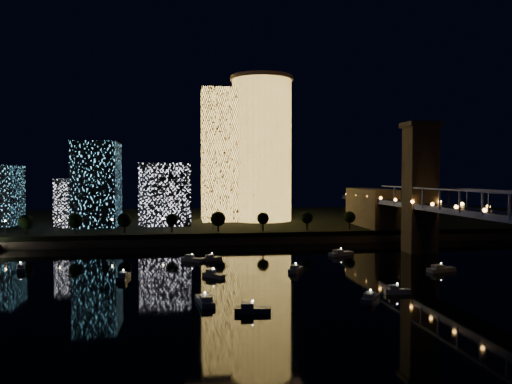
% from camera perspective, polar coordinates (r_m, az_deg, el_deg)
% --- Properties ---
extents(ground, '(520.00, 520.00, 0.00)m').
position_cam_1_polar(ground, '(135.85, 2.62, -10.72)').
color(ground, black).
rests_on(ground, ground).
extents(far_bank, '(420.00, 160.00, 5.00)m').
position_cam_1_polar(far_bank, '(292.46, -3.39, -3.38)').
color(far_bank, black).
rests_on(far_bank, ground).
extents(seawall, '(420.00, 6.00, 3.00)m').
position_cam_1_polar(seawall, '(215.46, -1.57, -5.58)').
color(seawall, '#6B5E4C').
rests_on(seawall, ground).
extents(tower_cylindrical, '(34.00, 34.00, 77.63)m').
position_cam_1_polar(tower_cylindrical, '(270.93, 0.66, 4.97)').
color(tower_cylindrical, '#FFC151').
rests_on(tower_cylindrical, far_bank).
extents(tower_rectangular, '(22.17, 22.17, 70.55)m').
position_cam_1_polar(tower_rectangular, '(270.98, -3.87, 4.19)').
color(tower_rectangular, '#FFC151').
rests_on(tower_rectangular, far_bank).
extents(midrise_blocks, '(105.42, 35.55, 40.61)m').
position_cam_1_polar(midrise_blocks, '(257.47, -18.54, -0.03)').
color(midrise_blocks, white).
rests_on(midrise_blocks, far_bank).
extents(truss_bridge, '(13.00, 266.00, 50.00)m').
position_cam_1_polar(truss_bridge, '(162.02, 25.58, -3.03)').
color(truss_bridge, navy).
rests_on(truss_bridge, ground).
extents(motorboats, '(135.81, 76.90, 2.78)m').
position_cam_1_polar(motorboats, '(148.06, 1.14, -9.33)').
color(motorboats, silver).
rests_on(motorboats, ground).
extents(esplanade_trees, '(166.04, 6.63, 8.82)m').
position_cam_1_polar(esplanade_trees, '(219.32, -11.77, -3.13)').
color(esplanade_trees, black).
rests_on(esplanade_trees, far_bank).
extents(street_lamps, '(132.70, 0.70, 5.65)m').
position_cam_1_polar(street_lamps, '(225.21, -10.57, -3.36)').
color(street_lamps, black).
rests_on(street_lamps, far_bank).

